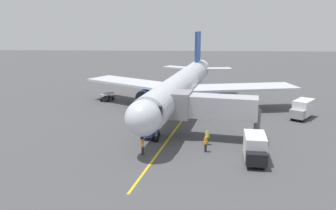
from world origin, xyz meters
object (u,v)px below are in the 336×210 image
at_px(ground_crew_wing_walker, 207,137).
at_px(box_truck_portside, 302,109).
at_px(box_truck_rear_apron, 255,148).
at_px(airplane, 181,86).
at_px(ground_crew_marshaller, 143,147).
at_px(ground_crew_loader, 206,144).
at_px(baggage_cart_near_nose, 107,97).
at_px(jet_bridge, 207,107).
at_px(baggage_cart_starboard_side, 150,132).

bearing_deg(ground_crew_wing_walker, box_truck_portside, -140.51).
bearing_deg(box_truck_rear_apron, box_truck_portside, -120.96).
relative_size(airplane, ground_crew_marshaller, 23.48).
distance_m(ground_crew_loader, baggage_cart_near_nose, 28.02).
height_order(jet_bridge, box_truck_rear_apron, jet_bridge).
bearing_deg(baggage_cart_near_nose, ground_crew_wing_walker, 127.15).
bearing_deg(ground_crew_marshaller, airplane, -101.63).
height_order(jet_bridge, ground_crew_marshaller, jet_bridge).
xyz_separation_m(ground_crew_wing_walker, ground_crew_loader, (0.28, 2.14, 0.00)).
relative_size(jet_bridge, ground_crew_marshaller, 6.73).
height_order(jet_bridge, baggage_cart_near_nose, jet_bridge).
xyz_separation_m(ground_crew_marshaller, baggage_cart_starboard_side, (-0.23, -5.37, -0.23)).
height_order(jet_bridge, ground_crew_loader, jet_bridge).
bearing_deg(ground_crew_wing_walker, baggage_cart_starboard_side, -17.58).
relative_size(ground_crew_marshaller, baggage_cart_near_nose, 0.60).
relative_size(ground_crew_marshaller, ground_crew_loader, 1.00).
bearing_deg(ground_crew_wing_walker, airplane, -77.61).
bearing_deg(baggage_cart_starboard_side, box_truck_rear_apron, 148.95).
distance_m(ground_crew_marshaller, baggage_cart_near_nose, 26.06).
bearing_deg(ground_crew_loader, airplane, -80.15).
distance_m(baggage_cart_near_nose, baggage_cart_starboard_side, 21.23).
bearing_deg(airplane, baggage_cart_starboard_side, 74.48).
distance_m(ground_crew_marshaller, box_truck_portside, 25.39).
bearing_deg(jet_bridge, ground_crew_loader, 85.56).
height_order(ground_crew_wing_walker, box_truck_portside, box_truck_portside).
bearing_deg(baggage_cart_starboard_side, box_truck_portside, -155.30).
bearing_deg(box_truck_rear_apron, baggage_cart_starboard_side, -31.05).
xyz_separation_m(ground_crew_marshaller, ground_crew_loader, (-6.46, -1.16, 0.00)).
xyz_separation_m(jet_bridge, ground_crew_wing_walker, (0.05, 2.18, -2.88)).
bearing_deg(jet_bridge, baggage_cart_starboard_side, 0.99).
xyz_separation_m(baggage_cart_near_nose, baggage_cart_starboard_side, (-9.45, 19.01, 0.00)).
bearing_deg(ground_crew_marshaller, ground_crew_loader, -169.82).
relative_size(ground_crew_loader, baggage_cart_starboard_side, 0.59).
height_order(ground_crew_loader, box_truck_rear_apron, box_truck_rear_apron).
xyz_separation_m(baggage_cart_starboard_side, box_truck_rear_apron, (-10.86, 6.54, 0.73)).
relative_size(ground_crew_loader, box_truck_rear_apron, 0.36).
distance_m(baggage_cart_near_nose, box_truck_rear_apron, 32.65).
relative_size(baggage_cart_starboard_side, box_truck_rear_apron, 0.61).
bearing_deg(box_truck_rear_apron, baggage_cart_near_nose, -51.51).
relative_size(ground_crew_loader, baggage_cart_near_nose, 0.60).
distance_m(jet_bridge, baggage_cart_near_nose, 24.96).
bearing_deg(box_truck_rear_apron, ground_crew_marshaller, -6.03).
xyz_separation_m(airplane, ground_crew_wing_walker, (-3.13, 14.26, -3.12)).
bearing_deg(box_truck_rear_apron, ground_crew_loader, -26.73).
xyz_separation_m(box_truck_portside, baggage_cart_starboard_side, (20.42, 9.39, -0.73)).
height_order(airplane, box_truck_rear_apron, airplane).
xyz_separation_m(ground_crew_loader, box_truck_portside, (-14.19, -13.60, 0.50)).
bearing_deg(jet_bridge, airplane, -75.23).
bearing_deg(baggage_cart_starboard_side, ground_crew_wing_walker, 162.42).
relative_size(jet_bridge, ground_crew_wing_walker, 6.73).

